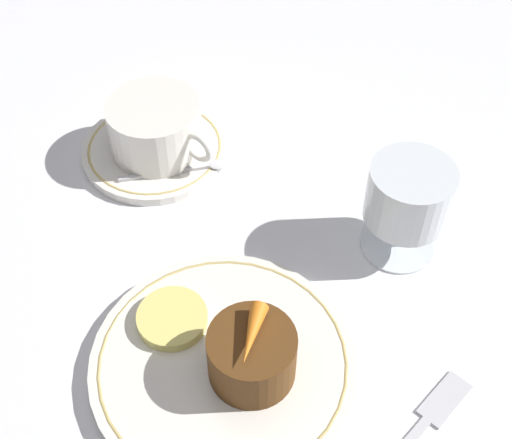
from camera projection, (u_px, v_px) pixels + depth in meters
The scene contains 10 objects.
ground_plane at pixel (220, 334), 0.62m from camera, with size 3.00×3.00×0.00m, color white.
dinner_plate at pixel (223, 364), 0.59m from camera, with size 0.22×0.22×0.01m.
saucer at pixel (155, 149), 0.76m from camera, with size 0.15×0.15×0.01m.
coffee_cup at pixel (155, 126), 0.73m from camera, with size 0.12×0.10×0.06m.
spoon at pixel (187, 169), 0.73m from camera, with size 0.08×0.09×0.00m.
wine_glass at pixel (408, 199), 0.63m from camera, with size 0.08×0.08×0.10m.
fork at pixel (414, 435), 0.56m from camera, with size 0.04×0.18×0.01m.
dessert_cake at pixel (252, 355), 0.56m from camera, with size 0.07×0.07×0.05m.
carrot_garnish at pixel (252, 334), 0.54m from camera, with size 0.03×0.05×0.02m.
pineapple_slice at pixel (172, 318), 0.61m from camera, with size 0.06×0.06×0.01m.
Camera 1 is at (0.22, -0.25, 0.53)m, focal length 50.00 mm.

